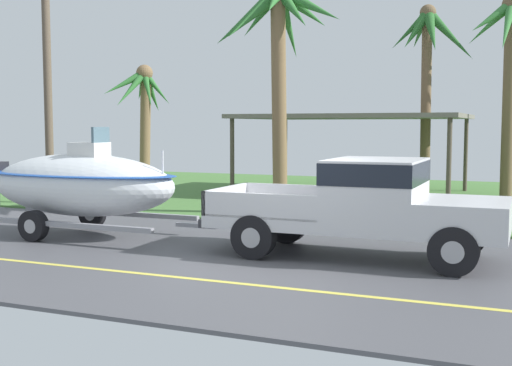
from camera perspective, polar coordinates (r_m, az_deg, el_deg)
ground at (r=19.69m, az=10.66°, el=-2.06°), size 36.00×22.00×0.11m
pickup_truck_towing at (r=11.97m, az=10.14°, el=-1.70°), size 5.48×2.04×1.79m
boat_on_trailer at (r=14.75m, az=-14.92°, el=-0.10°), size 5.81×2.20×2.35m
carport_awning at (r=22.61m, az=8.51°, el=5.57°), size 7.31×5.49×2.74m
palm_tree_near_left at (r=22.43m, az=21.17°, el=10.72°), size 3.26×3.02×6.45m
palm_tree_near_right at (r=28.34m, az=-9.76°, el=7.28°), size 2.42×3.10×4.92m
palm_tree_mid at (r=17.45m, az=1.88°, el=12.55°), size 3.49×3.22×6.12m
palm_tree_far_left at (r=22.83m, az=14.79°, el=10.88°), size 2.82×3.00×6.33m
utility_pole at (r=20.73m, az=-17.61°, el=9.94°), size 0.24×1.80×8.19m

